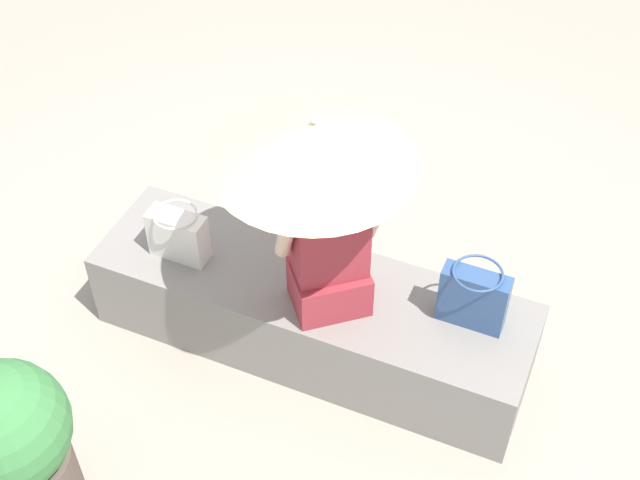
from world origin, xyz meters
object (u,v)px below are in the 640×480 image
(planter_near, at_px, (10,448))
(person_seated, at_px, (330,243))
(tote_bag_canvas, at_px, (474,297))
(parasol, at_px, (314,144))
(handbag_black, at_px, (178,235))

(planter_near, bearing_deg, person_seated, 55.46)
(tote_bag_canvas, distance_m, planter_near, 2.07)
(person_seated, distance_m, tote_bag_canvas, 0.70)
(parasol, distance_m, handbag_black, 1.13)
(person_seated, bearing_deg, parasol, -123.81)
(handbag_black, relative_size, planter_near, 0.32)
(parasol, height_order, tote_bag_canvas, parasol)
(person_seated, distance_m, planter_near, 1.57)
(parasol, height_order, handbag_black, parasol)
(handbag_black, height_order, planter_near, planter_near)
(parasol, height_order, planter_near, parasol)
(tote_bag_canvas, bearing_deg, person_seated, -166.92)
(person_seated, xyz_separation_m, tote_bag_canvas, (0.64, 0.15, -0.22))
(person_seated, height_order, tote_bag_canvas, person_seated)
(person_seated, relative_size, planter_near, 0.99)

